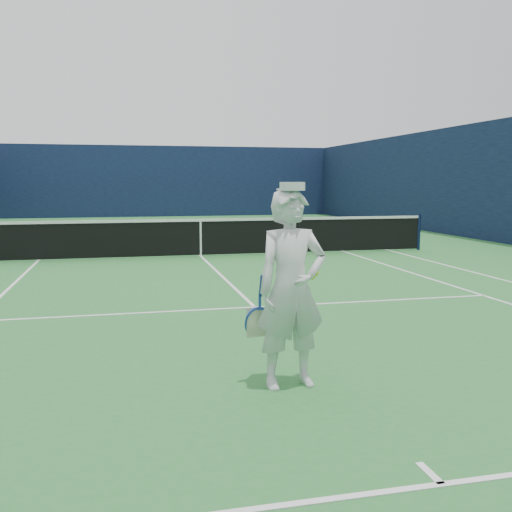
# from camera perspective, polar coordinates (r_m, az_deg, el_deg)

# --- Properties ---
(ground) EXTENTS (80.00, 80.00, 0.00)m
(ground) POSITION_cam_1_polar(r_m,az_deg,el_deg) (15.30, -5.53, -0.04)
(ground) COLOR #2C7433
(ground) RESTS_ON ground
(court_markings) EXTENTS (11.03, 23.83, 0.01)m
(court_markings) POSITION_cam_1_polar(r_m,az_deg,el_deg) (15.30, -5.53, -0.02)
(court_markings) COLOR white
(court_markings) RESTS_ON ground
(windscreen_fence) EXTENTS (20.12, 36.12, 4.00)m
(windscreen_fence) POSITION_cam_1_polar(r_m,az_deg,el_deg) (15.17, -5.63, 7.47)
(windscreen_fence) COLOR #0F1938
(windscreen_fence) RESTS_ON ground
(tennis_net) EXTENTS (12.88, 0.09, 1.07)m
(tennis_net) POSITION_cam_1_polar(r_m,az_deg,el_deg) (15.24, -5.56, 2.03)
(tennis_net) COLOR #141E4C
(tennis_net) RESTS_ON ground
(tennis_player) EXTENTS (0.82, 0.53, 1.98)m
(tennis_player) POSITION_cam_1_polar(r_m,az_deg,el_deg) (5.48, 3.56, -3.26)
(tennis_player) COLOR white
(tennis_player) RESTS_ON ground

